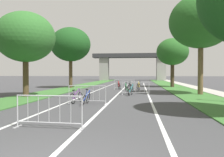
{
  "coord_description": "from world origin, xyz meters",
  "views": [
    {
      "loc": [
        1.79,
        -3.56,
        1.73
      ],
      "look_at": [
        -0.14,
        12.49,
        1.38
      ],
      "focal_mm": 36.38,
      "sensor_mm": 36.0,
      "label": 1
    }
  ],
  "objects_px": {
    "tree_right_cypress_far": "(172,52)",
    "crowd_barrier_second": "(87,95)",
    "bicycle_red_0": "(119,86)",
    "bicycle_black_6": "(129,86)",
    "tree_right_pine_near": "(201,22)",
    "bicycle_purple_1": "(77,97)",
    "bicycle_green_5": "(127,89)",
    "bicycle_yellow_3": "(139,86)",
    "crowd_barrier_third": "(135,88)",
    "crowd_barrier_fourth": "(124,85)",
    "bicycle_blue_4": "(86,98)",
    "tree_left_pine_far": "(71,45)",
    "tree_left_maple_mid": "(25,37)",
    "crowd_barrier_nearest": "(49,112)",
    "bicycle_teal_2": "(131,91)"
  },
  "relations": [
    {
      "from": "tree_right_cypress_far",
      "to": "crowd_barrier_second",
      "type": "distance_m",
      "value": 18.54
    },
    {
      "from": "bicycle_red_0",
      "to": "bicycle_black_6",
      "type": "xyz_separation_m",
      "value": [
        1.07,
        0.22,
        0.01
      ]
    },
    {
      "from": "tree_right_pine_near",
      "to": "bicycle_purple_1",
      "type": "xyz_separation_m",
      "value": [
        -8.6,
        -6.04,
        -5.56
      ]
    },
    {
      "from": "crowd_barrier_second",
      "to": "bicycle_green_5",
      "type": "height_order",
      "value": "crowd_barrier_second"
    },
    {
      "from": "crowd_barrier_second",
      "to": "bicycle_yellow_3",
      "type": "bearing_deg",
      "value": 75.65
    },
    {
      "from": "crowd_barrier_third",
      "to": "bicycle_yellow_3",
      "type": "distance_m",
      "value": 5.48
    },
    {
      "from": "crowd_barrier_fourth",
      "to": "bicycle_blue_4",
      "type": "bearing_deg",
      "value": -96.27
    },
    {
      "from": "crowd_barrier_third",
      "to": "bicycle_yellow_3",
      "type": "relative_size",
      "value": 1.3
    },
    {
      "from": "tree_right_pine_near",
      "to": "bicycle_black_6",
      "type": "relative_size",
      "value": 4.8
    },
    {
      "from": "tree_right_pine_near",
      "to": "tree_left_pine_far",
      "type": "bearing_deg",
      "value": 150.77
    },
    {
      "from": "tree_left_maple_mid",
      "to": "crowd_barrier_fourth",
      "type": "relative_size",
      "value": 2.78
    },
    {
      "from": "crowd_barrier_nearest",
      "to": "crowd_barrier_fourth",
      "type": "bearing_deg",
      "value": 85.99
    },
    {
      "from": "crowd_barrier_second",
      "to": "bicycle_green_5",
      "type": "relative_size",
      "value": 1.27
    },
    {
      "from": "bicycle_red_0",
      "to": "bicycle_green_5",
      "type": "height_order",
      "value": "bicycle_green_5"
    },
    {
      "from": "crowd_barrier_fourth",
      "to": "tree_left_pine_far",
      "type": "bearing_deg",
      "value": 162.34
    },
    {
      "from": "bicycle_purple_1",
      "to": "bicycle_teal_2",
      "type": "xyz_separation_m",
      "value": [
        3.03,
        4.97,
        0.01
      ]
    },
    {
      "from": "tree_right_pine_near",
      "to": "crowd_barrier_nearest",
      "type": "xyz_separation_m",
      "value": [
        -7.75,
        -12.23,
        -5.39
      ]
    },
    {
      "from": "bicycle_purple_1",
      "to": "bicycle_blue_4",
      "type": "xyz_separation_m",
      "value": [
        0.75,
        -0.75,
        0.01
      ]
    },
    {
      "from": "bicycle_purple_1",
      "to": "bicycle_black_6",
      "type": "xyz_separation_m",
      "value": [
        2.56,
        11.87,
        0.04
      ]
    },
    {
      "from": "bicycle_blue_4",
      "to": "bicycle_green_5",
      "type": "bearing_deg",
      "value": 75.04
    },
    {
      "from": "crowd_barrier_third",
      "to": "bicycle_red_0",
      "type": "height_order",
      "value": "crowd_barrier_third"
    },
    {
      "from": "crowd_barrier_second",
      "to": "bicycle_purple_1",
      "type": "xyz_separation_m",
      "value": [
        -0.72,
        0.37,
        -0.17
      ]
    },
    {
      "from": "bicycle_green_5",
      "to": "bicycle_black_6",
      "type": "relative_size",
      "value": 1.04
    },
    {
      "from": "bicycle_black_6",
      "to": "crowd_barrier_fourth",
      "type": "bearing_deg",
      "value": 38.5
    },
    {
      "from": "tree_right_pine_near",
      "to": "crowd_barrier_fourth",
      "type": "distance_m",
      "value": 9.95
    },
    {
      "from": "bicycle_red_0",
      "to": "bicycle_blue_4",
      "type": "xyz_separation_m",
      "value": [
        -0.74,
        -12.4,
        -0.02
      ]
    },
    {
      "from": "crowd_barrier_third",
      "to": "bicycle_red_0",
      "type": "distance_m",
      "value": 6.49
    },
    {
      "from": "crowd_barrier_fourth",
      "to": "bicycle_purple_1",
      "type": "bearing_deg",
      "value": -100.43
    },
    {
      "from": "tree_right_pine_near",
      "to": "bicycle_yellow_3",
      "type": "bearing_deg",
      "value": 135.65
    },
    {
      "from": "bicycle_yellow_3",
      "to": "tree_left_maple_mid",
      "type": "bearing_deg",
      "value": -145.67
    },
    {
      "from": "tree_left_pine_far",
      "to": "bicycle_green_5",
      "type": "height_order",
      "value": "tree_left_pine_far"
    },
    {
      "from": "bicycle_yellow_3",
      "to": "bicycle_blue_4",
      "type": "height_order",
      "value": "bicycle_yellow_3"
    },
    {
      "from": "crowd_barrier_fourth",
      "to": "bicycle_green_5",
      "type": "distance_m",
      "value": 5.34
    },
    {
      "from": "crowd_barrier_third",
      "to": "bicycle_purple_1",
      "type": "bearing_deg",
      "value": -121.77
    },
    {
      "from": "tree_right_cypress_far",
      "to": "crowd_barrier_nearest",
      "type": "bearing_deg",
      "value": -107.24
    },
    {
      "from": "tree_left_maple_mid",
      "to": "tree_right_cypress_far",
      "type": "xyz_separation_m",
      "value": [
        12.44,
        13.56,
        0.07
      ]
    },
    {
      "from": "tree_left_maple_mid",
      "to": "bicycle_red_0",
      "type": "distance_m",
      "value": 11.52
    },
    {
      "from": "bicycle_green_5",
      "to": "tree_right_cypress_far",
      "type": "bearing_deg",
      "value": 52.27
    },
    {
      "from": "tree_right_cypress_far",
      "to": "bicycle_teal_2",
      "type": "relative_size",
      "value": 3.75
    },
    {
      "from": "crowd_barrier_third",
      "to": "bicycle_blue_4",
      "type": "relative_size",
      "value": 1.32
    },
    {
      "from": "crowd_barrier_third",
      "to": "bicycle_green_5",
      "type": "relative_size",
      "value": 1.27
    },
    {
      "from": "bicycle_blue_4",
      "to": "bicycle_teal_2",
      "type": "bearing_deg",
      "value": 69.19
    },
    {
      "from": "crowd_barrier_nearest",
      "to": "crowd_barrier_fourth",
      "type": "distance_m",
      "value": 17.51
    },
    {
      "from": "tree_right_pine_near",
      "to": "crowd_barrier_second",
      "type": "xyz_separation_m",
      "value": [
        -7.88,
        -6.41,
        -5.39
      ]
    },
    {
      "from": "bicycle_teal_2",
      "to": "bicycle_black_6",
      "type": "distance_m",
      "value": 6.92
    },
    {
      "from": "tree_left_maple_mid",
      "to": "crowd_barrier_nearest",
      "type": "relative_size",
      "value": 2.79
    },
    {
      "from": "crowd_barrier_second",
      "to": "bicycle_red_0",
      "type": "xyz_separation_m",
      "value": [
        0.77,
        12.03,
        -0.14
      ]
    },
    {
      "from": "tree_right_cypress_far",
      "to": "crowd_barrier_second",
      "type": "xyz_separation_m",
      "value": [
        -7.11,
        -16.66,
        -3.93
      ]
    },
    {
      "from": "crowd_barrier_fourth",
      "to": "bicycle_yellow_3",
      "type": "distance_m",
      "value": 1.58
    },
    {
      "from": "bicycle_purple_1",
      "to": "bicycle_blue_4",
      "type": "relative_size",
      "value": 0.99
    }
  ]
}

